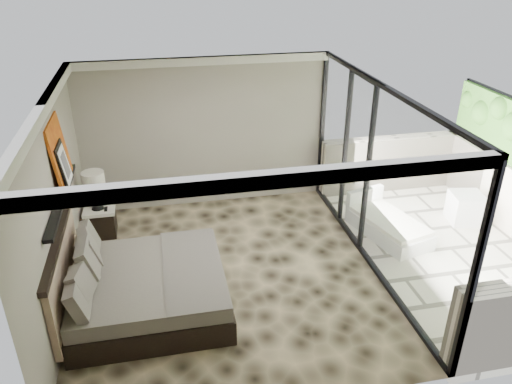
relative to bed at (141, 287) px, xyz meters
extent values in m
plane|color=black|center=(1.25, 0.50, -0.35)|extent=(5.00, 5.00, 0.00)
cube|color=silver|center=(1.25, 0.50, 2.44)|extent=(4.50, 5.00, 0.02)
cube|color=gray|center=(1.25, 2.99, 1.05)|extent=(4.50, 0.02, 2.80)
cube|color=gray|center=(-0.99, 0.50, 1.05)|extent=(0.02, 5.00, 2.80)
cube|color=white|center=(3.50, 0.50, 1.05)|extent=(0.08, 5.00, 2.80)
cube|color=beige|center=(5.00, 0.50, -0.41)|extent=(3.00, 5.00, 0.12)
cube|color=black|center=(-0.93, 0.60, 1.15)|extent=(0.12, 2.20, 0.05)
cube|color=black|center=(0.11, 0.00, -0.17)|extent=(2.06, 1.96, 0.35)
cube|color=#635D53|center=(0.11, 0.00, 0.11)|extent=(2.00, 1.90, 0.22)
cube|color=#524E47|center=(0.70, 0.00, 0.23)|extent=(0.78, 1.94, 0.03)
cube|color=#846A54|center=(-0.95, 0.00, 0.34)|extent=(0.08, 2.06, 0.98)
cube|color=black|center=(-0.68, 2.15, -0.09)|extent=(0.61, 0.61, 0.52)
cone|color=black|center=(-0.70, 2.11, 0.27)|extent=(0.21, 0.21, 0.19)
cone|color=black|center=(-0.70, 2.11, 0.46)|extent=(0.21, 0.21, 0.19)
cylinder|color=silver|center=(-0.70, 2.11, 0.72)|extent=(0.37, 0.37, 0.25)
cube|color=#A80E0F|center=(-0.94, 1.08, 1.63)|extent=(0.13, 0.90, 0.90)
cube|color=black|center=(-0.89, 0.97, 1.48)|extent=(0.11, 0.50, 0.60)
cube|color=silver|center=(5.70, 1.28, -0.08)|extent=(0.63, 0.63, 0.54)
cube|color=silver|center=(4.15, 1.11, -0.22)|extent=(1.10, 1.63, 0.26)
cube|color=silver|center=(4.15, 1.11, -0.05)|extent=(1.04, 1.53, 0.07)
cube|color=silver|center=(3.97, 1.78, 0.08)|extent=(0.75, 0.30, 0.32)
camera|label=1|loc=(0.41, -5.67, 4.18)|focal=35.00mm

